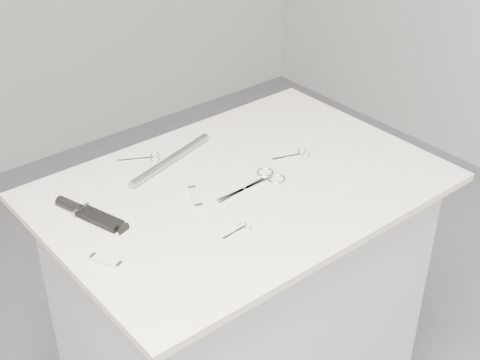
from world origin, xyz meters
TOP-DOWN VIEW (x-y plane):
  - plinth at (0.00, 0.00)m, footprint 0.90×0.60m
  - display_board at (0.00, 0.00)m, footprint 1.00×0.70m
  - large_shears at (0.05, -0.02)m, footprint 0.21×0.09m
  - embroidery_scissors_a at (0.21, 0.02)m, footprint 0.11×0.06m
  - embroidery_scissors_b at (-0.12, 0.26)m, footprint 0.11×0.08m
  - tiny_scissors at (-0.13, -0.15)m, footprint 0.08×0.04m
  - sheathed_knife at (-0.38, 0.13)m, footprint 0.08×0.20m
  - pocket_knife_a at (-0.14, 0.02)m, footprint 0.06×0.09m
  - pocket_knife_b at (-0.43, -0.06)m, footprint 0.05×0.08m
  - metal_rail at (-0.08, 0.20)m, footprint 0.31×0.11m

SIDE VIEW (x-z plane):
  - plinth at x=0.00m, z-range 0.00..0.90m
  - display_board at x=0.00m, z-range 0.90..0.92m
  - tiny_scissors at x=-0.13m, z-range 0.92..0.92m
  - embroidery_scissors_a at x=0.21m, z-range 0.92..0.92m
  - embroidery_scissors_b at x=-0.12m, z-range 0.92..0.92m
  - large_shears at x=0.05m, z-range 0.92..0.93m
  - pocket_knife_b at x=-0.43m, z-range 0.92..0.93m
  - pocket_knife_a at x=-0.14m, z-range 0.92..0.93m
  - sheathed_knife at x=-0.38m, z-range 0.91..0.94m
  - metal_rail at x=-0.08m, z-range 0.92..0.94m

